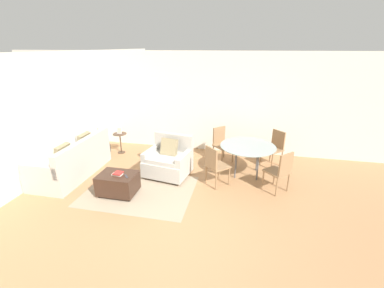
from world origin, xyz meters
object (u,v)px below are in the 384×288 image
side_table (120,139)px  picture_frame (119,131)px  dining_chair_near_right (281,169)px  couch (74,163)px  potted_plant (102,147)px  book_stack (118,174)px  ottoman (118,183)px  dining_chair_far_left (221,142)px  armchair (168,161)px  dining_chair_far_right (275,146)px  tv_remote_primary (126,176)px  dining_table (248,148)px  dining_chair_near_left (215,164)px

side_table → picture_frame: 0.26m
dining_chair_near_right → couch: bearing=-177.6°
potted_plant → book_stack: bearing=-52.3°
ottoman → dining_chair_far_left: size_ratio=0.84×
armchair → dining_chair_near_right: size_ratio=1.21×
book_stack → dining_chair_far_right: dining_chair_far_right is taller
dining_chair_near_right → dining_chair_far_right: 1.35m
tv_remote_primary → dining_chair_far_right: 3.70m
picture_frame → dining_table: 3.56m
dining_chair_near_right → dining_chair_far_right: size_ratio=1.00×
armchair → dining_chair_far_left: armchair is taller
couch → armchair: size_ratio=1.80×
ottoman → dining_chair_far_left: dining_chair_far_left is taller
tv_remote_primary → dining_chair_near_left: dining_chair_near_left is taller
picture_frame → dining_table: (3.51, -0.60, -0.01)m
book_stack → potted_plant: size_ratio=0.24×
armchair → tv_remote_primary: (-0.55, -1.06, 0.09)m
ottoman → picture_frame: 2.27m
couch → dining_chair_near_left: size_ratio=2.18×
potted_plant → picture_frame: 0.72m
book_stack → tv_remote_primary: size_ratio=1.43×
dining_chair_near_left → couch: bearing=-176.6°
side_table → dining_chair_far_left: bearing=1.6°
ottoman → dining_chair_near_left: 2.05m
potted_plant → dining_chair_far_left: size_ratio=0.97×
dining_chair_near_left → dining_chair_far_left: size_ratio=1.00×
dining_chair_far_right → dining_chair_near_left: bearing=-135.0°
picture_frame → dining_chair_near_left: dining_chair_near_left is taller
potted_plant → dining_chair_far_right: size_ratio=0.97×
couch → picture_frame: size_ratio=11.10×
dining_chair_near_left → dining_chair_near_right: bearing=0.0°
ottoman → dining_chair_near_left: bearing=21.8°
book_stack → dining_chair_near_left: bearing=22.4°
tv_remote_primary → potted_plant: size_ratio=0.17×
tv_remote_primary → dining_chair_near_left: size_ratio=0.16×
couch → side_table: couch is taller
potted_plant → dining_chair_near_right: bearing=-14.0°
potted_plant → dining_chair_far_left: (3.36, 0.18, 0.34)m
potted_plant → picture_frame: bearing=10.5°
couch → dining_chair_far_left: bearing=25.1°
dining_chair_far_left → book_stack: bearing=-131.3°
couch → dining_chair_far_right: dining_chair_far_right is taller
potted_plant → dining_chair_near_left: bearing=-19.2°
side_table → dining_chair_far_right: (4.18, 0.08, 0.12)m
tv_remote_primary → side_table: bearing=119.5°
dining_chair_far_left → dining_chair_far_right: (1.35, 0.00, 0.00)m
side_table → dining_table: bearing=-9.6°
dining_chair_far_right → tv_remote_primary: bearing=-144.6°
dining_chair_near_left → dining_chair_near_right: same height
picture_frame → dining_chair_near_right: (4.18, -1.27, -0.14)m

